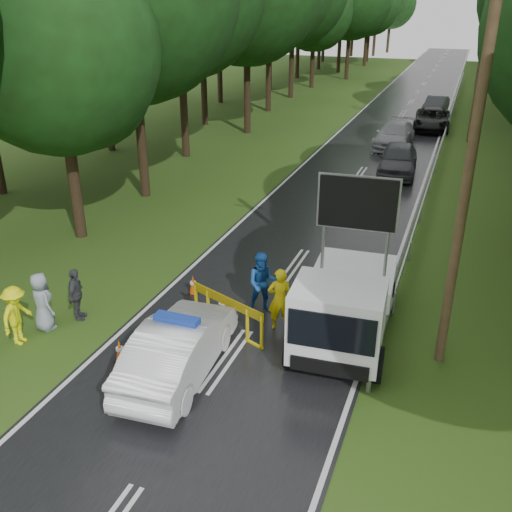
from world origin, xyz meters
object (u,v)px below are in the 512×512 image
at_px(civilian, 263,283).
at_px(officer, 280,299).
at_px(queue_car_second, 394,135).
at_px(queue_car_third, 432,119).
at_px(police_sedan, 179,348).
at_px(queue_car_first, 398,159).
at_px(queue_car_fourth, 436,105).
at_px(barrier, 227,306).
at_px(work_truck, 344,304).

bearing_deg(civilian, officer, -62.44).
distance_m(queue_car_second, queue_car_third, 6.26).
relative_size(police_sedan, queue_car_second, 0.93).
relative_size(queue_car_first, queue_car_third, 0.92).
bearing_deg(queue_car_second, queue_car_third, 75.71).
xyz_separation_m(officer, queue_car_fourth, (1.62, 34.92, -0.26)).
distance_m(barrier, queue_car_fourth, 35.74).
distance_m(work_truck, queue_car_first, 16.99).
bearing_deg(barrier, queue_car_first, 104.84).
relative_size(barrier, queue_car_second, 0.50).
distance_m(work_truck, queue_car_second, 23.04).
height_order(queue_car_second, queue_car_fourth, queue_car_second).
distance_m(officer, queue_car_first, 16.95).
bearing_deg(queue_car_first, queue_car_third, 82.74).
relative_size(queue_car_first, queue_car_second, 0.93).
xyz_separation_m(officer, queue_car_second, (0.02, 22.92, -0.21)).
relative_size(officer, queue_car_fourth, 0.45).
bearing_deg(officer, queue_car_fourth, -115.52).
height_order(officer, queue_car_first, officer).
bearing_deg(queue_car_second, queue_car_first, -77.91).
bearing_deg(civilian, queue_car_fourth, 66.60).
bearing_deg(work_truck, police_sedan, -144.23).
bearing_deg(queue_car_third, queue_car_fourth, 89.18).
relative_size(officer, queue_car_second, 0.37).
bearing_deg(queue_car_first, barrier, -101.20).
bearing_deg(work_truck, officer, 174.96).
bearing_deg(queue_car_fourth, work_truck, -83.14).
bearing_deg(civilian, work_truck, -35.67).
bearing_deg(police_sedan, queue_car_third, -100.52).
height_order(queue_car_first, queue_car_third, queue_car_first).
height_order(police_sedan, civilian, civilian).
distance_m(police_sedan, queue_car_first, 20.03).
bearing_deg(queue_car_first, police_sedan, -101.34).
relative_size(police_sedan, civilian, 2.45).
bearing_deg(queue_car_first, officer, -97.09).
relative_size(officer, civilian, 0.98).
xyz_separation_m(civilian, queue_car_third, (2.58, 28.20, -0.25)).
bearing_deg(queue_car_fourth, police_sedan, -88.46).
relative_size(police_sedan, work_truck, 0.85).
height_order(police_sedan, queue_car_third, police_sedan).
relative_size(barrier, queue_car_fourth, 0.61).
bearing_deg(civilian, queue_car_second, 68.56).
xyz_separation_m(officer, queue_car_first, (1.04, 16.92, -0.14)).
bearing_deg(queue_car_fourth, queue_car_first, -85.33).
xyz_separation_m(police_sedan, queue_car_fourth, (3.29, 37.85, -0.07)).
height_order(barrier, queue_car_second, queue_car_second).
height_order(officer, queue_car_fourth, officer).
bearing_deg(queue_car_third, queue_car_first, -96.43).
bearing_deg(police_sedan, queue_car_fourth, -99.24).
height_order(barrier, civilian, civilian).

